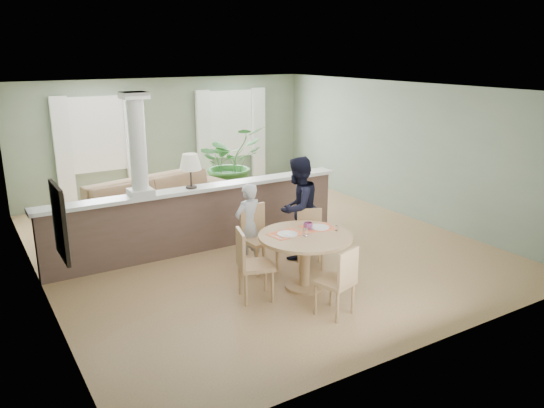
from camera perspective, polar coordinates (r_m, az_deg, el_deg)
ground at (r=9.43m, az=-2.01°, el=-4.24°), size 8.00×8.00×0.00m
room_shell at (r=9.49m, az=-4.15°, el=7.19°), size 7.02×8.02×2.71m
pony_wall at (r=8.96m, az=-8.18°, el=-0.73°), size 5.32×0.38×2.70m
sofa at (r=10.22m, az=-11.80°, el=-0.09°), size 3.53×2.02×0.97m
houseplant at (r=12.14m, az=-4.55°, el=4.47°), size 1.73×1.57×1.66m
dining_table at (r=7.52m, az=3.58°, el=-4.50°), size 1.33×1.33×0.91m
chair_far_boy at (r=8.18m, az=-1.60°, el=-3.31°), size 0.49×0.49×1.02m
chair_far_man at (r=8.37m, az=4.12°, el=-3.35°), size 0.55×0.55×0.90m
chair_near at (r=6.81m, az=7.30°, el=-8.00°), size 0.52×0.52×0.93m
chair_side at (r=7.19m, az=-2.38°, el=-6.21°), size 0.56×0.56×1.00m
child_person at (r=8.23m, az=-2.57°, el=-2.34°), size 0.54×0.40×1.35m
man_person at (r=8.57m, az=2.79°, el=-0.44°), size 1.00×0.90×1.68m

